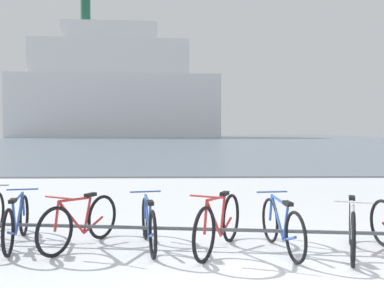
# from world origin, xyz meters

# --- Properties ---
(ground) EXTENTS (80.00, 132.00, 0.08)m
(ground) POSITION_xyz_m (0.00, 53.90, -0.04)
(ground) COLOR silver
(bike_rack) EXTENTS (6.19, 0.75, 0.31)m
(bike_rack) POSITION_xyz_m (-1.21, 1.63, 0.27)
(bike_rack) COLOR #4C5156
(bike_rack) RESTS_ON ground
(bicycle_1) EXTENTS (0.52, 1.70, 0.75)m
(bicycle_1) POSITION_xyz_m (-3.55, 1.83, 0.34)
(bicycle_1) COLOR black
(bicycle_1) RESTS_ON ground
(bicycle_2) EXTENTS (0.78, 1.50, 0.78)m
(bicycle_2) POSITION_xyz_m (-2.61, 1.72, 0.35)
(bicycle_2) COLOR black
(bicycle_2) RESTS_ON ground
(bicycle_3) EXTENTS (0.49, 1.58, 0.75)m
(bicycle_3) POSITION_xyz_m (-1.64, 1.66, 0.34)
(bicycle_3) COLOR black
(bicycle_3) RESTS_ON ground
(bicycle_4) EXTENTS (0.79, 1.61, 0.83)m
(bicycle_4) POSITION_xyz_m (-0.67, 1.49, 0.38)
(bicycle_4) COLOR black
(bicycle_4) RESTS_ON ground
(bicycle_5) EXTENTS (0.46, 1.60, 0.77)m
(bicycle_5) POSITION_xyz_m (0.19, 1.46, 0.35)
(bicycle_5) COLOR black
(bicycle_5) RESTS_ON ground
(bicycle_6) EXTENTS (0.70, 1.60, 0.79)m
(bicycle_6) POSITION_xyz_m (1.09, 1.31, 0.36)
(bicycle_6) COLOR black
(bicycle_6) RESTS_ON ground
(ferry_ship) EXTENTS (43.38, 13.99, 29.34)m
(ferry_ship) POSITION_xyz_m (-16.00, 82.08, 9.85)
(ferry_ship) COLOR white
(ferry_ship) RESTS_ON ground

